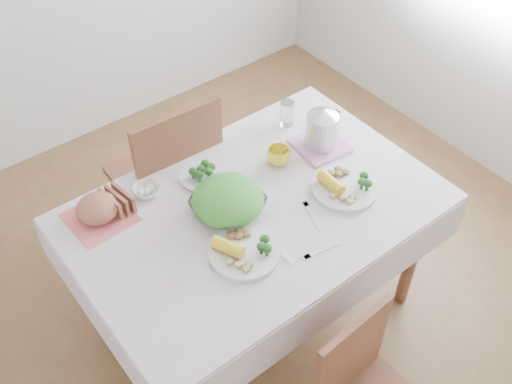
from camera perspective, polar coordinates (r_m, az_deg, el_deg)
floor at (r=3.07m, az=-0.07°, el=-11.28°), size 3.60×3.60×0.00m
dining_table at (r=2.76m, az=-0.07°, el=-6.96°), size 1.40×0.90×0.75m
tablecloth at (r=2.47m, az=-0.08°, el=-1.51°), size 1.50×1.00×0.01m
chair_far at (r=3.04m, az=-8.67°, el=1.11°), size 0.47×0.47×1.01m
salad_bowl at (r=2.43m, az=-2.68°, el=-1.26°), size 0.33×0.33×0.07m
dinner_plate_left at (r=2.30m, az=-1.14°, el=-5.73°), size 0.30×0.30×0.02m
dinner_plate_right at (r=2.56m, az=8.42°, el=0.37°), size 0.37×0.37×0.02m
broccoli_plate at (r=2.59m, az=-5.23°, el=1.48°), size 0.23×0.23×0.02m
napkin at (r=2.51m, az=-14.64°, el=-2.35°), size 0.26×0.26×0.00m
bread_loaf at (r=2.47m, az=-14.87°, el=-1.47°), size 0.22×0.21×0.10m
fruit_bowl at (r=2.55m, az=-10.36°, el=0.14°), size 0.14×0.14×0.04m
yellow_mug at (r=2.64m, az=2.14°, el=3.45°), size 0.12×0.12×0.08m
glass_tumbler at (r=2.84m, az=2.95°, el=7.52°), size 0.08×0.08×0.13m
pink_tray at (r=2.75m, az=6.14°, el=4.40°), size 0.24×0.24×0.02m
electric_kettle at (r=2.68m, az=6.33°, el=6.23°), size 0.18×0.18×0.20m
fork_left at (r=2.32m, az=1.81°, el=-5.25°), size 0.04×0.21×0.00m
fork_right at (r=2.44m, az=5.43°, el=-2.28°), size 0.07×0.16×0.00m
knife at (r=2.33m, az=6.35°, el=-5.45°), size 0.17×0.04×0.00m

